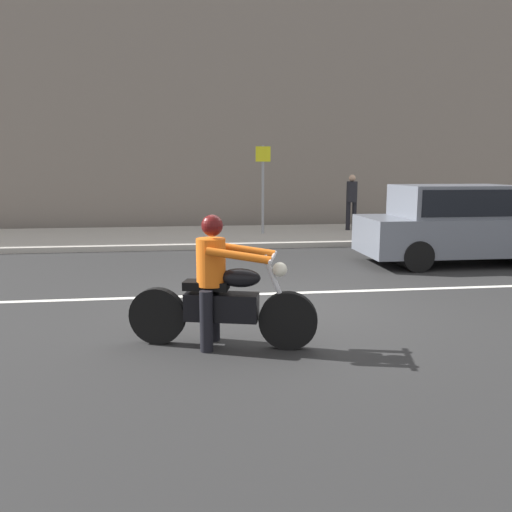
# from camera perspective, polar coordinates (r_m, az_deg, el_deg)

# --- Properties ---
(ground_plane) EXTENTS (80.00, 80.00, 0.00)m
(ground_plane) POSITION_cam_1_polar(r_m,az_deg,el_deg) (7.88, 2.35, -5.71)
(ground_plane) COLOR #262626
(sidewalk_slab) EXTENTS (40.00, 4.40, 0.14)m
(sidewalk_slab) POSITION_cam_1_polar(r_m,az_deg,el_deg) (15.68, -2.66, 2.22)
(sidewalk_slab) COLOR #A8A399
(sidewalk_slab) RESTS_ON ground_plane
(building_facade) EXTENTS (40.00, 1.40, 9.30)m
(building_facade) POSITION_cam_1_polar(r_m,az_deg,el_deg) (19.11, -3.68, 17.30)
(building_facade) COLOR slate
(building_facade) RESTS_ON ground_plane
(lane_marking_stripe) EXTENTS (18.00, 0.14, 0.01)m
(lane_marking_stripe) POSITION_cam_1_polar(r_m,az_deg,el_deg) (8.68, -1.82, -4.24)
(lane_marking_stripe) COLOR silver
(lane_marking_stripe) RESTS_ON ground_plane
(motorcycle_with_rider_orange_stripe) EXTENTS (2.19, 0.85, 1.56)m
(motorcycle_with_rider_orange_stripe) POSITION_cam_1_polar(r_m,az_deg,el_deg) (6.10, -3.88, -4.09)
(motorcycle_with_rider_orange_stripe) COLOR black
(motorcycle_with_rider_orange_stripe) RESTS_ON ground_plane
(parked_sedan_slate_gray) EXTENTS (4.42, 1.82, 1.72)m
(parked_sedan_slate_gray) POSITION_cam_1_polar(r_m,az_deg,el_deg) (12.22, 21.31, 3.31)
(parked_sedan_slate_gray) COLOR slate
(parked_sedan_slate_gray) RESTS_ON ground_plane
(street_sign_post) EXTENTS (0.44, 0.08, 2.60)m
(street_sign_post) POSITION_cam_1_polar(r_m,az_deg,el_deg) (15.59, 0.76, 8.23)
(street_sign_post) COLOR gray
(street_sign_post) RESTS_ON sidewalk_slab
(pedestrian_bystander) EXTENTS (0.34, 0.34, 1.74)m
(pedestrian_bystander) POSITION_cam_1_polar(r_m,az_deg,el_deg) (16.76, 10.42, 6.28)
(pedestrian_bystander) COLOR black
(pedestrian_bystander) RESTS_ON sidewalk_slab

